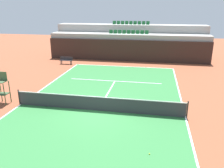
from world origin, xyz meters
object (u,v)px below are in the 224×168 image
(player_bench, at_px, (66,60))
(tennis_ball_0, at_px, (149,154))
(umpire_chair, at_px, (2,87))
(tennis_net, at_px, (98,103))

(player_bench, bearing_deg, tennis_ball_0, -57.63)
(player_bench, height_order, tennis_ball_0, player_bench)
(umpire_chair, distance_m, tennis_ball_0, 11.01)
(tennis_net, height_order, player_bench, tennis_net)
(umpire_chair, bearing_deg, tennis_net, -0.48)
(player_bench, xyz_separation_m, tennis_ball_0, (10.19, -16.07, -0.46))
(tennis_ball_0, bearing_deg, tennis_net, 129.69)
(tennis_net, relative_size, tennis_ball_0, 167.88)
(tennis_net, distance_m, tennis_ball_0, 5.38)
(tennis_net, bearing_deg, umpire_chair, 179.52)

